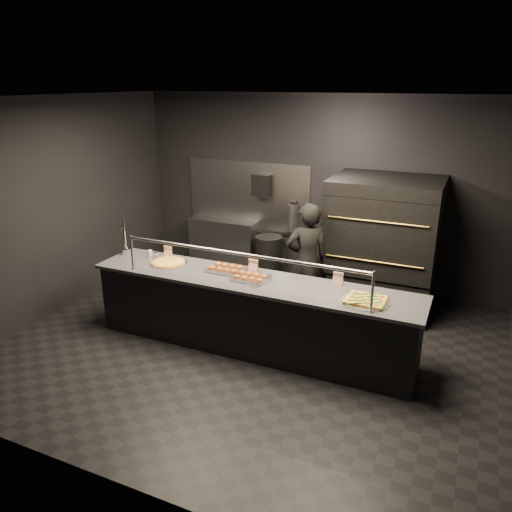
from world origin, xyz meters
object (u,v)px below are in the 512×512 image
object	(u,v)px
beer_tap	(125,244)
round_pizza	(168,262)
prep_shelf	(224,245)
fire_extinguisher	(293,217)
slider_tray_b	(251,277)
service_counter	(251,314)
slider_tray_a	(226,269)
pizza_oven	(382,244)
worker	(307,261)
towel_dispenser	(262,185)
trash_bin	(269,258)
square_pizza	(366,300)

from	to	relation	value
beer_tap	round_pizza	size ratio (longest dim) A/B	1.07
beer_tap	prep_shelf	bearing A→B (deg)	80.91
fire_extinguisher	slider_tray_b	size ratio (longest dim) A/B	1.00
service_counter	slider_tray_a	bearing A→B (deg)	161.46
pizza_oven	prep_shelf	distance (m)	2.88
slider_tray_b	worker	size ratio (longest dim) A/B	0.31
prep_shelf	worker	distance (m)	2.27
service_counter	slider_tray_a	distance (m)	0.64
prep_shelf	towel_dispenser	distance (m)	1.31
slider_tray_a	trash_bin	bearing A→B (deg)	97.90
service_counter	prep_shelf	xyz separation A→B (m)	(-1.60, 2.32, -0.01)
fire_extinguisher	slider_tray_a	world-z (taller)	fire_extinguisher
fire_extinguisher	beer_tap	xyz separation A→B (m)	(-1.60, -2.27, 0.01)
towel_dispenser	slider_tray_b	world-z (taller)	towel_dispenser
service_counter	fire_extinguisher	bearing A→B (deg)	98.30
round_pizza	trash_bin	distance (m)	2.29
beer_tap	pizza_oven	bearing A→B (deg)	29.29
fire_extinguisher	round_pizza	size ratio (longest dim) A/B	1.01
slider_tray_a	slider_tray_b	xyz separation A→B (m)	(0.40, -0.14, -0.00)
prep_shelf	slider_tray_b	size ratio (longest dim) A/B	2.38
service_counter	beer_tap	bearing A→B (deg)	176.09
round_pizza	trash_bin	xyz separation A→B (m)	(0.52, 2.15, -0.56)
prep_shelf	trash_bin	size ratio (longest dim) A/B	1.62
fire_extinguisher	service_counter	bearing A→B (deg)	-81.70
beer_tap	square_pizza	distance (m)	3.36
round_pizza	trash_bin	size ratio (longest dim) A/B	0.67
square_pizza	trash_bin	distance (m)	3.14
square_pizza	trash_bin	xyz separation A→B (m)	(-2.09, 2.28, -0.57)
towel_dispenser	beer_tap	size ratio (longest dim) A/B	0.66
fire_extinguisher	slider_tray_b	world-z (taller)	fire_extinguisher
square_pizza	trash_bin	world-z (taller)	square_pizza
pizza_oven	slider_tray_a	bearing A→B (deg)	-132.29
slider_tray_b	worker	xyz separation A→B (m)	(0.31, 1.16, -0.13)
slider_tray_b	square_pizza	size ratio (longest dim) A/B	0.96
prep_shelf	slider_tray_b	world-z (taller)	slider_tray_b
towel_dispenser	worker	world-z (taller)	towel_dispenser
prep_shelf	square_pizza	size ratio (longest dim) A/B	2.28
slider_tray_a	prep_shelf	bearing A→B (deg)	118.68
service_counter	beer_tap	world-z (taller)	beer_tap
slider_tray_a	square_pizza	size ratio (longest dim) A/B	0.85
beer_tap	worker	world-z (taller)	worker
square_pizza	towel_dispenser	bearing A→B (deg)	133.06
service_counter	towel_dispenser	bearing A→B (deg)	110.63
fire_extinguisher	square_pizza	xyz separation A→B (m)	(1.75, -2.47, -0.12)
pizza_oven	prep_shelf	xyz separation A→B (m)	(-2.80, 0.42, -0.52)
fire_extinguisher	round_pizza	bearing A→B (deg)	-110.08
service_counter	fire_extinguisher	size ratio (longest dim) A/B	8.12
slider_tray_b	prep_shelf	bearing A→B (deg)	124.53
towel_dispenser	worker	size ratio (longest dim) A/B	0.21
service_counter	worker	world-z (taller)	worker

